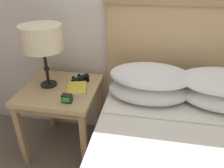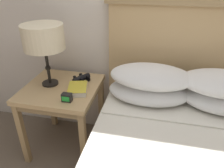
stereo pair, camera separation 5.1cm
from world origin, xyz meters
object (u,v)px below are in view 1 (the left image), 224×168
at_px(nightstand, 61,96).
at_px(alarm_clock, 67,98).
at_px(table_lamp, 42,39).
at_px(book_on_nightstand, 77,90).
at_px(binoculars_pair, 80,79).

relative_size(nightstand, alarm_clock, 8.80).
distance_m(table_lamp, book_on_nightstand, 0.45).
bearing_deg(binoculars_pair, table_lamp, -154.55).
bearing_deg(binoculars_pair, book_on_nightstand, -80.90).
xyz_separation_m(binoculars_pair, alarm_clock, (0.00, -0.32, 0.01)).
xyz_separation_m(nightstand, alarm_clock, (0.13, -0.19, 0.11)).
bearing_deg(book_on_nightstand, table_lamp, 165.49).
height_order(nightstand, book_on_nightstand, book_on_nightstand).
xyz_separation_m(nightstand, binoculars_pair, (0.13, 0.13, 0.10)).
bearing_deg(book_on_nightstand, binoculars_pair, 99.10).
relative_size(nightstand, book_on_nightstand, 2.79).
height_order(book_on_nightstand, alarm_clock, alarm_clock).
relative_size(table_lamp, alarm_clock, 6.90).
bearing_deg(nightstand, table_lamp, 166.92).
bearing_deg(binoculars_pair, alarm_clock, -89.17).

